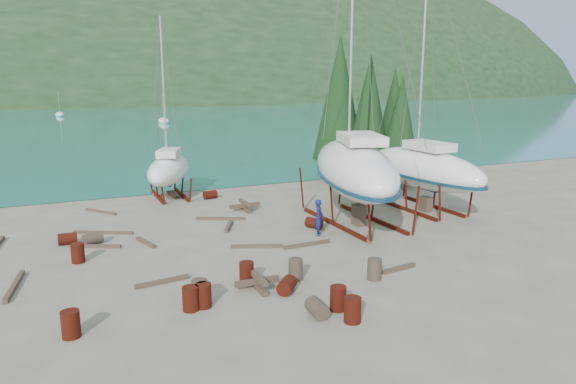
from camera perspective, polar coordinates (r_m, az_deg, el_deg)
name	(u,v)px	position (r m, az deg, el deg)	size (l,w,h in m)	color
ground	(285,249)	(24.84, -0.37, -6.36)	(600.00, 600.00, 0.00)	#656150
bay_water	(68,95)	(336.73, -23.24, 9.85)	(700.00, 700.00, 0.00)	#176774
far_hill	(68,95)	(341.73, -23.27, 9.86)	(800.00, 360.00, 110.00)	#193118
far_house_center	(19,96)	(211.81, -27.73, 9.44)	(6.60, 5.60, 5.60)	beige
far_house_right	(159,94)	(215.24, -14.15, 10.47)	(6.60, 5.60, 5.60)	beige
cypress_near_right	(369,110)	(40.21, 9.03, 9.01)	(3.60, 3.60, 10.00)	black
cypress_mid_right	(401,122)	(39.49, 12.43, 7.56)	(3.06, 3.06, 8.50)	black
cypress_back_left	(339,98)	(41.08, 5.73, 10.38)	(4.14, 4.14, 11.50)	black
cypress_far_right	(394,116)	(42.77, 11.65, 8.32)	(3.24, 3.24, 9.00)	black
moored_boat_mid	(164,121)	(103.65, -13.67, 7.66)	(2.00, 5.00, 6.05)	white
moored_boat_far	(60,115)	(131.72, -24.01, 7.85)	(2.00, 5.00, 6.05)	white
large_sailboat_near	(354,167)	(28.95, 7.37, 2.72)	(7.63, 13.11, 19.85)	white
large_sailboat_far	(422,168)	(32.93, 14.71, 2.62)	(3.18, 10.34, 16.27)	white
small_sailboat_shore	(169,169)	(36.35, -13.11, 2.51)	(5.17, 7.91, 12.12)	white
worker	(319,217)	(26.84, 3.47, -2.83)	(0.70, 0.46, 1.92)	navy
drum_0	(71,324)	(17.97, -23.00, -13.37)	(0.58, 0.58, 0.88)	#5C170F
drum_1	(317,308)	(18.04, 3.24, -12.77)	(0.58, 0.58, 0.88)	#2D2823
drum_2	(68,239)	(27.70, -23.28, -4.79)	(0.58, 0.58, 0.88)	#5C170F
drum_3	(353,310)	(17.69, 7.18, -12.85)	(0.58, 0.58, 0.88)	#5C170F
drum_4	(210,195)	(35.64, -8.64, -0.30)	(0.58, 0.58, 0.88)	#5C170F
drum_5	(296,269)	(21.05, 0.85, -8.57)	(0.58, 0.58, 0.88)	#2D2823
drum_6	(314,223)	(28.24, 2.91, -3.47)	(0.58, 0.58, 0.88)	#5C170F
drum_7	(338,298)	(18.48, 5.58, -11.67)	(0.58, 0.58, 0.88)	#5C170F
drum_8	(78,253)	(24.77, -22.32, -6.29)	(0.58, 0.58, 0.88)	#5C170F
drum_10	(191,299)	(18.69, -10.78, -11.55)	(0.58, 0.58, 0.88)	#5C170F
drum_12	(287,285)	(19.86, -0.14, -10.34)	(0.58, 0.58, 0.88)	#5C170F
drum_13	(203,296)	(18.86, -9.38, -11.28)	(0.58, 0.58, 0.88)	#5C170F
drum_14	(247,273)	(20.75, -4.63, -8.92)	(0.58, 0.58, 0.88)	#5C170F
drum_15	(93,239)	(27.23, -20.86, -4.87)	(0.58, 0.58, 0.88)	#2D2823
drum_16	(200,291)	(19.23, -9.78, -10.83)	(0.58, 0.58, 0.88)	#2D2823
drum_17	(374,269)	(21.32, 9.58, -8.47)	(0.58, 0.58, 0.88)	#2D2823
timber_0	(101,212)	(33.60, -20.09, -2.06)	(0.14, 2.57, 0.14)	brown
timber_1	(369,237)	(26.68, 9.01, -4.99)	(0.19, 1.62, 0.19)	brown
timber_4	(146,242)	(26.54, -15.55, -5.41)	(0.17, 1.88, 0.17)	brown
timber_5	(307,244)	(25.29, 2.13, -5.83)	(0.16, 2.50, 0.16)	brown
timber_6	(245,205)	(33.22, -4.83, -1.46)	(0.19, 2.08, 0.19)	brown
timber_7	(399,268)	(22.64, 12.23, -8.29)	(0.17, 1.80, 0.17)	brown
timber_8	(229,226)	(28.49, -6.61, -3.80)	(0.19, 2.09, 0.19)	brown
timber_9	(166,196)	(36.95, -13.40, -0.39)	(0.15, 2.34, 0.15)	brown
timber_10	(221,218)	(30.20, -7.50, -2.93)	(0.16, 2.86, 0.16)	brown
timber_11	(257,246)	(25.08, -3.49, -6.02)	(0.15, 2.51, 0.15)	brown
timber_12	(162,282)	(21.37, -13.78, -9.64)	(0.17, 2.21, 0.17)	brown
timber_14	(14,286)	(22.97, -28.12, -9.19)	(0.18, 3.14, 0.18)	brown
timber_15	(103,233)	(28.94, -19.87, -4.26)	(0.15, 3.25, 0.15)	brown
timber_17	(97,246)	(26.66, -20.41, -5.67)	(0.16, 2.29, 0.16)	brown
timber_pile_fore	(257,281)	(20.26, -3.46, -9.87)	(1.80, 1.80, 0.60)	brown
timber_pile_aft	(245,206)	(32.16, -4.81, -1.54)	(1.80, 1.80, 0.60)	brown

